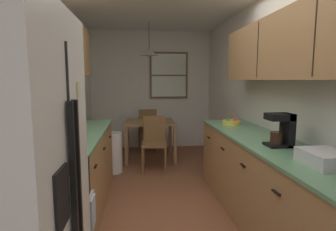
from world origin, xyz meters
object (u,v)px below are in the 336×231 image
Objects in this scene: stove_range at (37,230)px; microwave_over_range at (6,48)px; trash_bin at (113,153)px; storage_canister at (55,139)px; fruit_bowl at (231,122)px; coffee_maker at (282,129)px; dining_chair_far at (148,128)px; dining_chair_near at (154,140)px; dining_table at (150,127)px; dish_rack at (326,158)px.

stove_range is 1.23m from microwave_over_range.
trash_bin is 2.13m from storage_canister.
microwave_over_range is 2.41× the size of fruit_bowl.
stove_range is 2.55m from trash_bin.
stove_range is at bearing -139.74° from fruit_bowl.
coffee_maker is 1.27× the size of fruit_bowl.
dining_chair_far is (0.90, 3.82, 0.03)m from stove_range.
dining_chair_near is 1.37× the size of trash_bin.
dining_table is 1.01× the size of dining_chair_near.
coffee_maker is (1.03, -2.15, 0.56)m from dining_chair_near.
trash_bin is 3.37× the size of storage_canister.
stove_range reaches higher than fruit_bowl.
microwave_over_range reaches higher than dish_rack.
microwave_over_range is (-0.11, 0.00, 1.23)m from stove_range.
fruit_bowl reaches higher than dining_table.
trash_bin is 1.94× the size of dish_rack.
dining_chair_near is 0.70m from trash_bin.
storage_canister is (-0.91, -3.30, 0.50)m from dining_chair_far.
dish_rack is at bearing -17.55° from storage_canister.
coffee_maker is (2.00, 0.45, 0.59)m from stove_range.
storage_canister is (-0.30, -2.00, 0.67)m from trash_bin.
trash_bin is 3.22m from dish_rack.
dining_table is at bearing 123.50° from fruit_bowl.
dining_table is at bearing 72.14° from microwave_over_range.
fruit_bowl is 1.77m from dish_rack.
stove_range is at bearing -103.30° from dining_chair_far.
dining_chair_far is (-0.06, 1.23, 0.00)m from dining_chair_near.
dining_chair_near is at bearing -85.68° from dining_table.
stove_range is at bearing -106.00° from dining_table.
dining_chair_near is 4.60× the size of storage_canister.
fruit_bowl is at bearing 92.35° from coffee_maker.
trash_bin is at bearing 83.35° from stove_range.
dining_chair_near is at bearing 6.10° from trash_bin.
storage_canister reaches higher than dish_rack.
dining_chair_far reaches higher than dining_table.
dining_chair_near is 1.23m from dining_chair_far.
microwave_over_range reaches higher than coffee_maker.
stove_range reaches higher than dining_table.
coffee_maker reaches higher than dining_chair_near.
trash_bin is at bearing 129.40° from coffee_maker.
storage_canister reaches higher than dining_chair_far.
coffee_maker reaches higher than dining_table.
fruit_bowl is (1.66, -0.87, 0.61)m from trash_bin.
coffee_maker is (2.01, -0.08, 0.06)m from storage_canister.
storage_canister is 2.01m from coffee_maker.
trash_bin is at bearing -132.38° from dining_table.
fruit_bowl is (1.95, 1.65, 0.46)m from stove_range.
stove_range is 3.34m from dining_table.
storage_canister is at bearing -105.42° from dining_chair_far.
microwave_over_range is 3.54m from dining_table.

